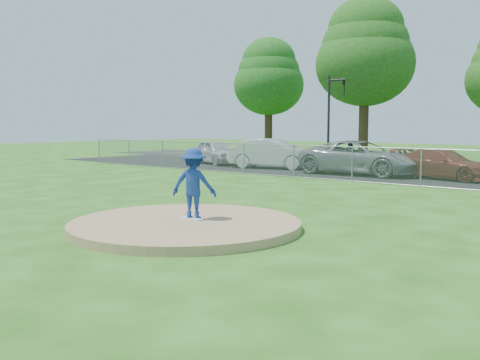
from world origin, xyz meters
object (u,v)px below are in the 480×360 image
object	(u,v)px
tree_far_left	(269,76)
traffic_cone	(330,165)
pitcher	(194,184)
parked_car_gray	(360,158)
traffic_signal_left	(332,111)
parked_car_silver	(217,152)
tree_left	(365,52)
parked_car_white	(273,154)
parked_car_darkred	(443,164)

from	to	relation	value
tree_far_left	traffic_cone	bearing A→B (deg)	-46.10
pitcher	parked_car_gray	distance (m)	15.25
traffic_signal_left	parked_car_silver	size ratio (longest dim) A/B	1.25
traffic_cone	pitcher	bearing A→B (deg)	-71.83
tree_left	traffic_cone	size ratio (longest dim) A/B	16.50
parked_car_white	tree_far_left	bearing A→B (deg)	22.80
tree_left	parked_car_silver	bearing A→B (deg)	-99.17
parked_car_gray	parked_car_darkred	distance (m)	3.92
parked_car_darkred	parked_car_white	bearing A→B (deg)	99.97
parked_car_white	parked_car_gray	world-z (taller)	parked_car_gray
traffic_signal_left	parked_car_white	bearing A→B (deg)	-89.83
tree_far_left	tree_left	xyz separation A→B (m)	(11.00, -2.00, 1.18)
parked_car_white	parked_car_gray	distance (m)	5.52
tree_left	parked_car_white	size ratio (longest dim) A/B	2.50
tree_left	parked_car_gray	size ratio (longest dim) A/B	2.10
pitcher	parked_car_white	distance (m)	17.55
tree_left	pitcher	xyz separation A→B (m)	(10.98, -30.70, -7.20)
traffic_signal_left	pitcher	size ratio (longest dim) A/B	3.32
tree_far_left	traffic_signal_left	bearing A→B (deg)	-39.73
pitcher	parked_car_darkred	xyz separation A→B (m)	(0.69, 15.24, -0.37)
traffic_signal_left	traffic_cone	distance (m)	8.31
tree_far_left	traffic_cone	distance (m)	25.51
parked_car_silver	parked_car_gray	bearing A→B (deg)	-73.29
parked_car_silver	parked_car_darkred	size ratio (longest dim) A/B	0.97
parked_car_silver	parked_car_white	bearing A→B (deg)	-74.59
traffic_signal_left	pitcher	world-z (taller)	traffic_signal_left
tree_left	parked_car_darkred	size ratio (longest dim) A/B	2.72
parked_car_silver	tree_far_left	bearing A→B (deg)	47.89
tree_far_left	parked_car_silver	bearing A→B (deg)	-63.24
tree_left	parked_car_white	xyz separation A→B (m)	(2.26, -15.48, -7.40)
pitcher	parked_car_gray	world-z (taller)	pitcher
traffic_cone	parked_car_silver	size ratio (longest dim) A/B	0.17
traffic_signal_left	parked_car_darkred	distance (m)	11.75
parked_car_gray	parked_car_darkred	world-z (taller)	parked_car_gray
traffic_cone	parked_car_silver	bearing A→B (deg)	175.08
parked_car_white	parked_car_gray	size ratio (longest dim) A/B	0.84
traffic_signal_left	traffic_cone	bearing A→B (deg)	-60.35
tree_far_left	tree_left	bearing A→B (deg)	-10.30
parked_car_gray	traffic_signal_left	bearing A→B (deg)	38.05
tree_left	parked_car_gray	distance (m)	19.10
tree_left	pitcher	world-z (taller)	tree_left
pitcher	parked_car_darkred	bearing A→B (deg)	-117.29
tree_far_left	parked_car_gray	bearing A→B (deg)	-43.48
traffic_signal_left	parked_car_silver	bearing A→B (deg)	-127.79
tree_far_left	traffic_signal_left	xyz separation A→B (m)	(13.24, -11.00, -3.70)
traffic_cone	parked_car_gray	bearing A→B (deg)	-1.93
traffic_cone	parked_car_darkred	bearing A→B (deg)	2.81
traffic_signal_left	pitcher	xyz separation A→B (m)	(8.75, -21.70, -2.32)
traffic_signal_left	pitcher	distance (m)	23.51
tree_left	traffic_cone	bearing A→B (deg)	-68.90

